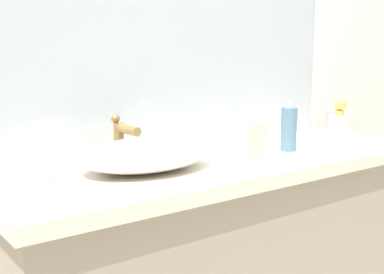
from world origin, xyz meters
The scene contains 8 objects.
bathroom_wall_rear centered at (0.00, 0.73, 1.30)m, with size 6.00×0.06×2.60m, color silver.
sink_basin centered at (-0.27, 0.39, 0.92)m, with size 0.40×0.27×0.09m, color silver.
faucet centered at (-0.27, 0.53, 0.96)m, with size 0.03×0.15×0.14m.
soap_dispenser centered at (0.51, 0.31, 0.95)m, with size 0.07×0.07×0.17m.
lotion_bottle centered at (0.68, 0.46, 0.94)m, with size 0.06×0.06×0.13m.
perfume_bottle centered at (0.28, 0.35, 0.96)m, with size 0.05×0.05×0.17m.
tissue_box centered at (0.09, 0.37, 0.94)m, with size 0.14×0.14×0.15m.
candle_jar centered at (-0.57, 0.41, 0.90)m, with size 0.05×0.05×0.05m, color beige.
Camera 1 is at (-0.98, -0.78, 1.20)m, focal length 45.77 mm.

